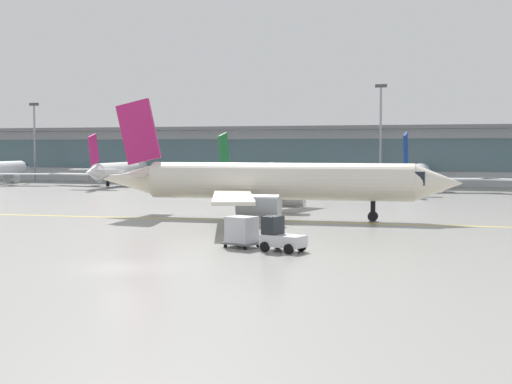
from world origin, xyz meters
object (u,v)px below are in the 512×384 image
at_px(cargo_dolly_lead, 242,231).
at_px(apron_light_mast_0, 35,138).
at_px(gate_airplane_1, 120,170).
at_px(taxiing_regional_jet, 275,182).
at_px(apron_light_mast_1, 381,131).
at_px(gate_airplane_2, 251,173).
at_px(baggage_tug, 280,236).
at_px(gate_airplane_3, 414,174).

height_order(cargo_dolly_lead, apron_light_mast_0, apron_light_mast_0).
relative_size(gate_airplane_1, taxiing_regional_jet, 0.77).
bearing_deg(cargo_dolly_lead, gate_airplane_1, 141.12).
distance_m(cargo_dolly_lead, apron_light_mast_1, 71.94).
bearing_deg(gate_airplane_1, apron_light_mast_1, -81.76).
bearing_deg(gate_airplane_2, baggage_tug, -156.65).
bearing_deg(apron_light_mast_1, baggage_tug, -86.30).
relative_size(gate_airplane_2, apron_light_mast_1, 1.56).
distance_m(gate_airplane_3, cargo_dolly_lead, 62.37).
bearing_deg(apron_light_mast_0, baggage_tug, -47.34).
bearing_deg(apron_light_mast_1, gate_airplane_3, -56.50).
height_order(gate_airplane_2, apron_light_mast_1, apron_light_mast_1).
height_order(gate_airplane_1, taxiing_regional_jet, taxiing_regional_jet).
distance_m(gate_airplane_1, gate_airplane_2, 22.75).
distance_m(taxiing_regional_jet, baggage_tug, 19.98).
xyz_separation_m(gate_airplane_2, baggage_tug, (21.80, -60.44, -1.56)).
distance_m(gate_airplane_1, cargo_dolly_lead, 74.75).
bearing_deg(gate_airplane_3, apron_light_mast_1, 34.34).
relative_size(gate_airplane_1, baggage_tug, 8.51).
height_order(gate_airplane_3, cargo_dolly_lead, gate_airplane_3).
bearing_deg(gate_airplane_3, taxiing_regional_jet, 171.31).
bearing_deg(gate_airplane_2, cargo_dolly_lead, -158.73).
height_order(gate_airplane_1, baggage_tug, gate_airplane_1).
bearing_deg(gate_airplane_3, cargo_dolly_lead, 176.97).
bearing_deg(gate_airplane_2, gate_airplane_3, -80.07).
relative_size(gate_airplane_3, cargo_dolly_lead, 9.92).
relative_size(gate_airplane_1, apron_light_mast_1, 1.56).
bearing_deg(apron_light_mast_0, gate_airplane_1, -22.92).
xyz_separation_m(gate_airplane_1, cargo_dolly_lead, (41.70, -62.03, -1.39)).
relative_size(gate_airplane_3, apron_light_mast_1, 1.56).
bearing_deg(apron_light_mast_1, apron_light_mast_0, -179.87).
height_order(gate_airplane_1, gate_airplane_2, same).
relative_size(taxiing_regional_jet, baggage_tug, 11.06).
bearing_deg(baggage_tug, gate_airplane_1, 142.45).
distance_m(gate_airplane_3, baggage_tug, 63.09).
distance_m(taxiing_regional_jet, cargo_dolly_lead, 18.50).
distance_m(gate_airplane_2, baggage_tug, 64.27).
xyz_separation_m(gate_airplane_1, apron_light_mast_0, (-22.12, 9.35, 5.25)).
distance_m(gate_airplane_2, apron_light_mast_0, 46.57).
distance_m(gate_airplane_2, cargo_dolly_lead, 62.59).
bearing_deg(gate_airplane_1, gate_airplane_3, -94.96).
bearing_deg(apron_light_mast_0, apron_light_mast_1, 0.13).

